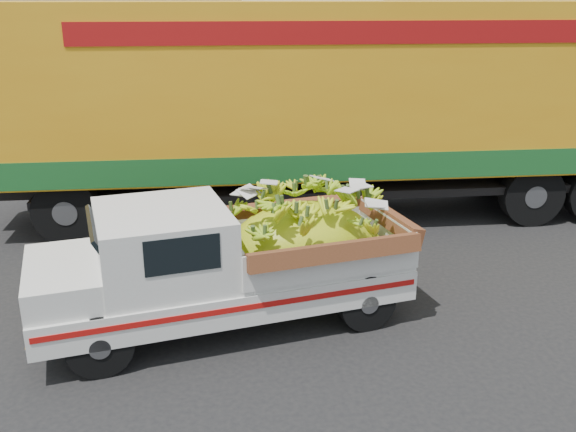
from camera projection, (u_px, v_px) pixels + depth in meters
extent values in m
plane|color=black|center=(231.00, 354.00, 7.34)|extent=(100.00, 100.00, 0.00)
cube|color=gray|center=(215.00, 178.00, 14.11)|extent=(60.00, 0.25, 0.15)
cube|color=gray|center=(213.00, 156.00, 16.08)|extent=(60.00, 4.00, 0.14)
cylinder|color=black|center=(99.00, 345.00, 6.84)|extent=(0.75, 0.35, 0.72)
cylinder|color=black|center=(93.00, 291.00, 8.08)|extent=(0.75, 0.35, 0.72)
cylinder|color=black|center=(366.00, 301.00, 7.81)|extent=(0.75, 0.35, 0.72)
cylinder|color=black|center=(323.00, 259.00, 9.05)|extent=(0.75, 0.35, 0.72)
cube|color=silver|center=(223.00, 284.00, 7.88)|extent=(4.71, 2.47, 0.37)
cube|color=#A50F0C|center=(240.00, 309.00, 7.13)|extent=(4.30, 0.88, 0.07)
cube|color=silver|center=(33.00, 320.00, 7.23)|extent=(0.41, 1.57, 0.13)
cube|color=silver|center=(63.00, 278.00, 7.20)|extent=(1.09, 1.65, 0.34)
cube|color=silver|center=(163.00, 245.00, 7.46)|extent=(1.75, 1.81, 0.86)
cube|color=black|center=(183.00, 255.00, 6.74)|extent=(0.80, 0.17, 0.40)
cube|color=silver|center=(310.00, 241.00, 8.09)|extent=(2.47, 2.02, 0.49)
ellipsoid|color=yellow|center=(303.00, 249.00, 8.09)|extent=(2.20, 1.66, 1.22)
cylinder|color=black|center=(542.00, 165.00, 13.35)|extent=(1.11, 0.34, 1.10)
cylinder|color=black|center=(532.00, 195.00, 11.35)|extent=(1.11, 0.34, 1.10)
cylinder|color=black|center=(486.00, 166.00, 13.23)|extent=(1.11, 0.34, 1.10)
cylinder|color=black|center=(67.00, 211.00, 10.51)|extent=(1.11, 0.34, 1.10)
cylinder|color=black|center=(89.00, 178.00, 12.38)|extent=(1.11, 0.34, 1.10)
cube|color=black|center=(328.00, 173.00, 11.84)|extent=(12.02, 1.25, 0.36)
cube|color=#C98A13|center=(329.00, 86.00, 11.32)|extent=(11.81, 2.75, 2.84)
cube|color=#175220|center=(328.00, 150.00, 11.70)|extent=(11.87, 2.77, 0.45)
cube|color=maroon|center=(345.00, 33.00, 9.82)|extent=(8.40, 0.20, 0.35)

